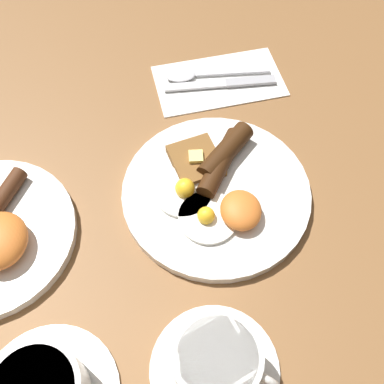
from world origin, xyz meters
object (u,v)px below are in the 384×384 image
object	(u,v)px
teacup_near	(217,364)
knife	(227,83)
spoon	(191,74)
breakfast_plate_near	(216,189)

from	to	relation	value
teacup_near	knife	distance (m)	0.45
spoon	teacup_near	bearing A→B (deg)	88.83
teacup_near	knife	world-z (taller)	teacup_near
knife	breakfast_plate_near	bearing A→B (deg)	77.30
teacup_near	spoon	distance (m)	0.47
breakfast_plate_near	teacup_near	bearing A→B (deg)	171.96
teacup_near	spoon	size ratio (longest dim) A/B	0.84
teacup_near	knife	xyz separation A→B (m)	(0.44, -0.08, -0.03)
spoon	breakfast_plate_near	bearing A→B (deg)	93.99
knife	spoon	world-z (taller)	spoon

